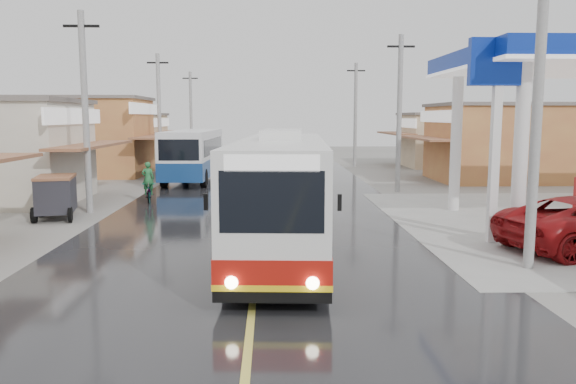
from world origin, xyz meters
name	(u,v)px	position (x,y,z in m)	size (l,w,h in m)	color
ground	(256,271)	(0.00, 0.00, 0.00)	(120.00, 120.00, 0.00)	slate
road	(263,192)	(0.00, 15.00, 0.01)	(12.00, 90.00, 0.02)	black
centre_line	(263,192)	(0.00, 15.00, 0.02)	(0.15, 90.00, 0.01)	#D8CC4C
shopfronts_left	(34,186)	(-13.00, 18.00, 0.00)	(11.00, 44.00, 5.20)	tan
utility_poles_left	(132,190)	(-7.00, 16.00, 0.00)	(1.60, 50.00, 8.00)	gray
utility_poles_right	(397,192)	(7.00, 15.00, 0.00)	(1.60, 36.00, 8.00)	gray
coach_bus	(282,193)	(0.72, 2.23, 1.69)	(3.13, 11.33, 3.50)	silver
second_bus	(193,154)	(-4.28, 20.24, 1.64)	(2.76, 9.25, 3.05)	silver
cyclist	(149,189)	(-5.18, 11.78, 0.61)	(0.88, 1.80, 1.86)	black
tricycle_near	(55,194)	(-7.79, 7.51, 0.95)	(1.85, 2.25, 1.67)	#26262D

